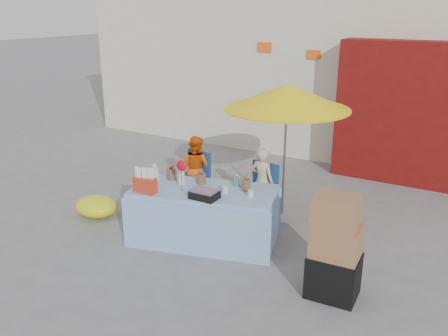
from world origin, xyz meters
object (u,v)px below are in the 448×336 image
Objects in this scene: chair_right at (258,201)px; box_stack at (335,251)px; vendor_orange at (196,168)px; umbrella at (287,97)px; chair_left at (192,187)px; vendor_beige at (262,181)px; market_table at (204,214)px.

chair_right is 0.68× the size of box_stack.
umbrella is at bearing -167.45° from vendor_orange.
chair_left is at bearing -172.98° from chair_right.
vendor_beige is 0.88× the size of box_stack.
umbrella is 1.68× the size of box_stack.
vendor_beige is 2.38m from box_stack.
market_table is 1.06× the size of umbrella.
box_stack reaches higher than vendor_beige.
vendor_orange is 0.90× the size of box_stack.
box_stack reaches higher than chair_right.
market_table reaches higher than chair_right.
market_table is at bearing -112.95° from umbrella.
vendor_orange is 1.25m from vendor_beige.
chair_left is 0.33m from vendor_orange.
vendor_beige is (1.25, 0.00, -0.01)m from vendor_orange.
market_table reaches higher than vendor_orange.
vendor_beige is at bearing -172.98° from vendor_orange.
chair_left is at bearing 114.64° from market_table.
chair_left is 0.78× the size of vendor_beige.
chair_left is 1.00× the size of chair_right.
market_table is 1.59m from vendor_orange.
market_table is 1.48m from chair_left.
market_table is 1.30m from vendor_beige.
chair_left is at bearing 97.85° from vendor_orange.
box_stack is (2.96, -1.65, 0.01)m from vendor_orange.
vendor_beige reaches higher than chair_right.
chair_right is at bearing -136.35° from umbrella.
chair_left is 0.76× the size of vendor_orange.
box_stack is at bearing 157.84° from vendor_orange.
chair_right is at bearing 97.85° from vendor_beige.
umbrella is (0.30, 0.15, 1.34)m from vendor_beige.
market_table is 2.61× the size of chair_left.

